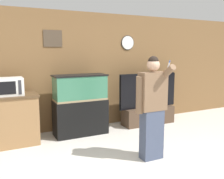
# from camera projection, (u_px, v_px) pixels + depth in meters

# --- Properties ---
(ground_plane) EXTENTS (18.00, 18.00, 0.00)m
(ground_plane) POSITION_uv_depth(u_px,v_px,m) (142.00, 177.00, 3.50)
(ground_plane) COLOR beige
(wall_back_paneled) EXTENTS (10.00, 0.08, 2.60)m
(wall_back_paneled) POSITION_uv_depth(u_px,v_px,m) (80.00, 71.00, 5.61)
(wall_back_paneled) COLOR brown
(wall_back_paneled) RESTS_ON ground_plane
(microwave) EXTENTS (0.52, 0.38, 0.32)m
(microwave) POSITION_uv_depth(u_px,v_px,m) (8.00, 87.00, 4.51)
(microwave) COLOR white
(microwave) RESTS_ON counter_island
(aquarium_on_stand) EXTENTS (1.10, 0.46, 1.27)m
(aquarium_on_stand) POSITION_uv_depth(u_px,v_px,m) (80.00, 105.00, 5.21)
(aquarium_on_stand) COLOR black
(aquarium_on_stand) RESTS_ON ground_plane
(tv_on_stand) EXTENTS (1.54, 0.40, 1.23)m
(tv_on_stand) POSITION_uv_depth(u_px,v_px,m) (148.00, 109.00, 6.00)
(tv_on_stand) COLOR #4C3828
(tv_on_stand) RESTS_ON ground_plane
(person_standing) EXTENTS (0.53, 0.40, 1.67)m
(person_standing) POSITION_uv_depth(u_px,v_px,m) (152.00, 107.00, 3.97)
(person_standing) COLOR #424C66
(person_standing) RESTS_ON ground_plane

